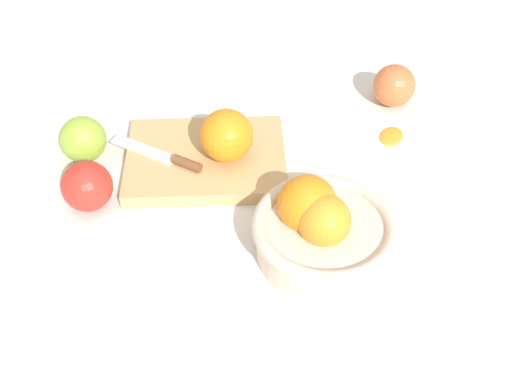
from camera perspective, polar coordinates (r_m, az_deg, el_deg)
ground_plane at (r=0.93m, az=-0.40°, el=2.00°), size 2.40×2.40×0.00m
bowl at (r=0.80m, az=5.97°, el=-3.34°), size 0.19×0.19×0.10m
cutting_board at (r=0.94m, az=-4.57°, el=2.86°), size 0.27×0.23×0.02m
orange_on_board at (r=0.90m, az=-2.67°, el=5.17°), size 0.08×0.08×0.08m
knife at (r=0.92m, az=-7.96°, el=3.12°), size 0.15×0.07×0.01m
apple_front_left at (r=1.07m, az=12.37°, el=9.37°), size 0.07×0.07×0.07m
apple_back_right at (r=0.89m, az=-15.03°, el=0.52°), size 0.07×0.07×0.07m
apple_mid_right at (r=0.97m, az=-15.37°, el=4.61°), size 0.07×0.07×0.07m
citrus_peel at (r=1.01m, az=12.15°, el=5.09°), size 0.05×0.06×0.01m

